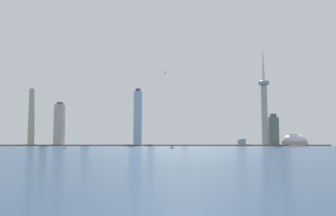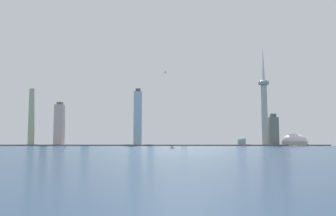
{
  "view_description": "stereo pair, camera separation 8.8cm",
  "coord_description": "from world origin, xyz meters",
  "px_view_note": "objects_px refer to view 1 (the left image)",
  "views": [
    {
      "loc": [
        43.7,
        -565.75,
        15.52
      ],
      "look_at": [
        27.87,
        401.76,
        108.06
      ],
      "focal_mm": 36.2,
      "sensor_mm": 36.0,
      "label": 1
    },
    {
      "loc": [
        43.79,
        -565.75,
        15.52
      ],
      "look_at": [
        27.87,
        401.76,
        108.06
      ],
      "focal_mm": 36.2,
      "sensor_mm": 36.0,
      "label": 2
    }
  ],
  "objects_px": {
    "skyscraper_4": "(241,132)",
    "skyscraper_9": "(284,121)",
    "skyscraper_5": "(32,117)",
    "skyscraper_8": "(273,131)",
    "boat_1": "(65,147)",
    "skyscraper_0": "(44,124)",
    "boat_3": "(244,146)",
    "channel_buoy_0": "(173,146)",
    "boat_4": "(294,146)",
    "skyscraper_11": "(138,118)",
    "skyscraper_6": "(59,125)",
    "skyscraper_3": "(243,130)",
    "skyscraper_10": "(85,132)",
    "observation_tower": "(264,102)",
    "boat_0": "(43,146)",
    "skyscraper_1": "(133,123)",
    "skyscraper_7": "(184,137)",
    "boat_2": "(172,148)",
    "stadium_dome": "(295,142)",
    "skyscraper_2": "(151,127)",
    "airplane": "(163,74)"
  },
  "relations": [
    {
      "from": "skyscraper_3",
      "to": "boat_3",
      "type": "height_order",
      "value": "skyscraper_3"
    },
    {
      "from": "skyscraper_8",
      "to": "skyscraper_10",
      "type": "height_order",
      "value": "skyscraper_8"
    },
    {
      "from": "skyscraper_6",
      "to": "skyscraper_7",
      "type": "bearing_deg",
      "value": 15.29
    },
    {
      "from": "skyscraper_6",
      "to": "channel_buoy_0",
      "type": "relative_size",
      "value": 61.55
    },
    {
      "from": "channel_buoy_0",
      "to": "skyscraper_8",
      "type": "bearing_deg",
      "value": 22.11
    },
    {
      "from": "boat_2",
      "to": "boat_4",
      "type": "distance_m",
      "value": 314.47
    },
    {
      "from": "skyscraper_4",
      "to": "skyscraper_9",
      "type": "xyz_separation_m",
      "value": [
        140.46,
        35.27,
        35.25
      ]
    },
    {
      "from": "skyscraper_0",
      "to": "boat_3",
      "type": "xyz_separation_m",
      "value": [
        589.28,
        -146.49,
        -65.72
      ]
    },
    {
      "from": "skyscraper_0",
      "to": "boat_4",
      "type": "xyz_separation_m",
      "value": [
        679.73,
        -261.09,
        -65.38
      ]
    },
    {
      "from": "stadium_dome",
      "to": "skyscraper_3",
      "type": "bearing_deg",
      "value": 153.34
    },
    {
      "from": "skyscraper_1",
      "to": "skyscraper_4",
      "type": "xyz_separation_m",
      "value": [
        331.45,
        -53.96,
        -30.57
      ]
    },
    {
      "from": "skyscraper_11",
      "to": "boat_1",
      "type": "bearing_deg",
      "value": -111.75
    },
    {
      "from": "boat_1",
      "to": "skyscraper_8",
      "type": "bearing_deg",
      "value": 101.66
    },
    {
      "from": "skyscraper_9",
      "to": "skyscraper_8",
      "type": "bearing_deg",
      "value": -131.73
    },
    {
      "from": "observation_tower",
      "to": "boat_0",
      "type": "bearing_deg",
      "value": -173.51
    },
    {
      "from": "skyscraper_8",
      "to": "skyscraper_11",
      "type": "relative_size",
      "value": 0.56
    },
    {
      "from": "skyscraper_5",
      "to": "boat_4",
      "type": "relative_size",
      "value": 11.34
    },
    {
      "from": "skyscraper_7",
      "to": "boat_0",
      "type": "height_order",
      "value": "skyscraper_7"
    },
    {
      "from": "skyscraper_1",
      "to": "skyscraper_8",
      "type": "xyz_separation_m",
      "value": [
        422.51,
        -74.07,
        -28.31
      ]
    },
    {
      "from": "skyscraper_4",
      "to": "boat_4",
      "type": "bearing_deg",
      "value": -72.25
    },
    {
      "from": "skyscraper_11",
      "to": "skyscraper_6",
      "type": "bearing_deg",
      "value": -179.08
    },
    {
      "from": "skyscraper_1",
      "to": "boat_1",
      "type": "xyz_separation_m",
      "value": [
        -91.58,
        -379.44,
        -70.21
      ]
    },
    {
      "from": "skyscraper_2",
      "to": "skyscraper_11",
      "type": "bearing_deg",
      "value": -132.6
    },
    {
      "from": "boat_3",
      "to": "skyscraper_2",
      "type": "bearing_deg",
      "value": 129.97
    },
    {
      "from": "airplane",
      "to": "skyscraper_0",
      "type": "bearing_deg",
      "value": 48.56
    },
    {
      "from": "skyscraper_4",
      "to": "channel_buoy_0",
      "type": "height_order",
      "value": "skyscraper_4"
    },
    {
      "from": "skyscraper_0",
      "to": "skyscraper_5",
      "type": "xyz_separation_m",
      "value": [
        -14.96,
        -56.82,
        16.88
      ]
    },
    {
      "from": "boat_1",
      "to": "boat_3",
      "type": "distance_m",
      "value": 456.66
    },
    {
      "from": "skyscraper_2",
      "to": "boat_2",
      "type": "relative_size",
      "value": 11.35
    },
    {
      "from": "skyscraper_2",
      "to": "boat_4",
      "type": "relative_size",
      "value": 7.4
    },
    {
      "from": "skyscraper_10",
      "to": "skyscraper_6",
      "type": "bearing_deg",
      "value": -113.59
    },
    {
      "from": "skyscraper_1",
      "to": "observation_tower",
      "type": "bearing_deg",
      "value": -13.11
    },
    {
      "from": "skyscraper_2",
      "to": "skyscraper_3",
      "type": "height_order",
      "value": "skyscraper_2"
    },
    {
      "from": "boat_4",
      "to": "stadium_dome",
      "type": "bearing_deg",
      "value": -131.86
    },
    {
      "from": "skyscraper_7",
      "to": "boat_0",
      "type": "relative_size",
      "value": 8.88
    },
    {
      "from": "observation_tower",
      "to": "skyscraper_7",
      "type": "height_order",
      "value": "observation_tower"
    },
    {
      "from": "observation_tower",
      "to": "boat_1",
      "type": "xyz_separation_m",
      "value": [
        -484.8,
        -287.83,
        -124.84
      ]
    },
    {
      "from": "boat_4",
      "to": "boat_1",
      "type": "bearing_deg",
      "value": -11.6
    },
    {
      "from": "skyscraper_5",
      "to": "skyscraper_8",
      "type": "height_order",
      "value": "skyscraper_5"
    },
    {
      "from": "skyscraper_0",
      "to": "skyscraper_6",
      "type": "relative_size",
      "value": 1.06
    },
    {
      "from": "skyscraper_5",
      "to": "channel_buoy_0",
      "type": "height_order",
      "value": "skyscraper_5"
    },
    {
      "from": "observation_tower",
      "to": "boat_0",
      "type": "distance_m",
      "value": 630.46
    },
    {
      "from": "observation_tower",
      "to": "boat_1",
      "type": "relative_size",
      "value": 22.94
    },
    {
      "from": "skyscraper_8",
      "to": "boat_1",
      "type": "height_order",
      "value": "skyscraper_8"
    },
    {
      "from": "observation_tower",
      "to": "skyscraper_1",
      "type": "bearing_deg",
      "value": 166.89
    },
    {
      "from": "boat_3",
      "to": "skyscraper_8",
      "type": "bearing_deg",
      "value": 19.26
    },
    {
      "from": "skyscraper_6",
      "to": "boat_3",
      "type": "relative_size",
      "value": 8.68
    },
    {
      "from": "skyscraper_2",
      "to": "boat_1",
      "type": "xyz_separation_m",
      "value": [
        -153.11,
        -332.71,
        -53.17
      ]
    },
    {
      "from": "skyscraper_5",
      "to": "boat_1",
      "type": "bearing_deg",
      "value": -56.37
    },
    {
      "from": "skyscraper_10",
      "to": "skyscraper_11",
      "type": "height_order",
      "value": "skyscraper_11"
    }
  ]
}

